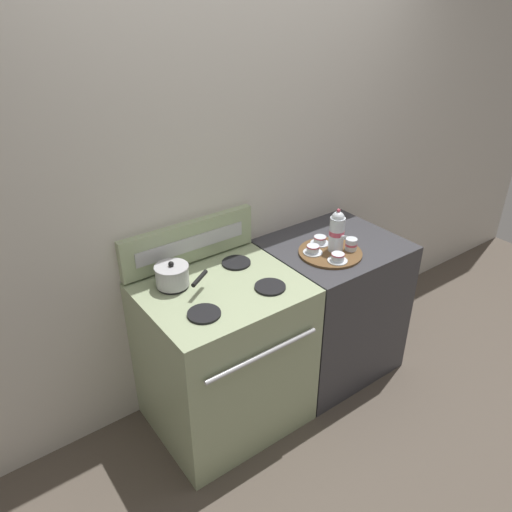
{
  "coord_description": "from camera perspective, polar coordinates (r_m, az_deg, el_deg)",
  "views": [
    {
      "loc": [
        -1.48,
        -1.79,
        2.23
      ],
      "look_at": [
        -0.14,
        0.04,
        0.96
      ],
      "focal_mm": 35.0,
      "sensor_mm": 36.0,
      "label": 1
    }
  ],
  "objects": [
    {
      "name": "teacup_left",
      "position": [
        2.77,
        6.52,
        0.77
      ],
      "size": [
        0.11,
        0.11,
        0.05
      ],
      "color": "silver",
      "rests_on": "serving_tray"
    },
    {
      "name": "side_counter",
      "position": [
        3.15,
        8.44,
        -5.69
      ],
      "size": [
        0.75,
        0.66,
        0.88
      ],
      "color": "#38383D",
      "rests_on": "ground"
    },
    {
      "name": "stove",
      "position": [
        2.76,
        -3.64,
        -11.27
      ],
      "size": [
        0.8,
        0.69,
        0.89
      ],
      "color": "#9EAD84",
      "rests_on": "ground"
    },
    {
      "name": "ground_plane",
      "position": [
        3.22,
        2.5,
        -14.64
      ],
      "size": [
        6.0,
        6.0,
        0.0
      ],
      "primitive_type": "plane",
      "color": "brown"
    },
    {
      "name": "teapot",
      "position": [
        2.77,
        9.24,
        2.83
      ],
      "size": [
        0.09,
        0.14,
        0.25
      ],
      "color": "silver",
      "rests_on": "serving_tray"
    },
    {
      "name": "creamer_jug",
      "position": [
        2.83,
        10.82,
        1.33
      ],
      "size": [
        0.07,
        0.07,
        0.07
      ],
      "color": "silver",
      "rests_on": "serving_tray"
    },
    {
      "name": "teacup_right",
      "position": [
        2.71,
        9.32,
        -0.16
      ],
      "size": [
        0.11,
        0.11,
        0.05
      ],
      "color": "silver",
      "rests_on": "serving_tray"
    },
    {
      "name": "saucepan",
      "position": [
        2.49,
        -9.5,
        -2.19
      ],
      "size": [
        0.23,
        0.26,
        0.13
      ],
      "color": "#B7B7BC",
      "rests_on": "stove"
    },
    {
      "name": "control_panel",
      "position": [
        2.66,
        -7.64,
        1.6
      ],
      "size": [
        0.78,
        0.05,
        0.22
      ],
      "color": "#9EAD84",
      "rests_on": "stove"
    },
    {
      "name": "wall_back",
      "position": [
        2.84,
        -1.53,
        5.78
      ],
      "size": [
        6.0,
        0.05,
        2.2
      ],
      "color": "beige",
      "rests_on": "ground"
    },
    {
      "name": "serving_tray",
      "position": [
        2.81,
        8.48,
        0.38
      ],
      "size": [
        0.36,
        0.36,
        0.01
      ],
      "color": "brown",
      "rests_on": "side_counter"
    },
    {
      "name": "teacup_front",
      "position": [
        2.87,
        7.32,
        1.81
      ],
      "size": [
        0.11,
        0.11,
        0.05
      ],
      "color": "silver",
      "rests_on": "serving_tray"
    }
  ]
}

